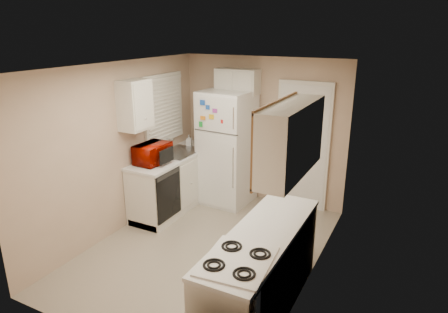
% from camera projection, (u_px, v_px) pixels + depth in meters
% --- Properties ---
extents(floor, '(3.80, 3.80, 0.00)m').
position_uv_depth(floor, '(207.00, 248.00, 5.37)').
color(floor, '#B4A895').
rests_on(floor, ground).
extents(ceiling, '(3.80, 3.80, 0.00)m').
position_uv_depth(ceiling, '(204.00, 66.00, 4.63)').
color(ceiling, white).
rests_on(ceiling, floor).
extents(wall_left, '(3.80, 3.80, 0.00)m').
position_uv_depth(wall_left, '(119.00, 149.00, 5.61)').
color(wall_left, tan).
rests_on(wall_left, floor).
extents(wall_right, '(3.80, 3.80, 0.00)m').
position_uv_depth(wall_right, '(316.00, 183.00, 4.39)').
color(wall_right, tan).
rests_on(wall_right, floor).
extents(wall_back, '(2.80, 2.80, 0.00)m').
position_uv_depth(wall_back, '(263.00, 130.00, 6.61)').
color(wall_back, tan).
rests_on(wall_back, floor).
extents(wall_front, '(2.80, 2.80, 0.00)m').
position_uv_depth(wall_front, '(95.00, 228.00, 3.40)').
color(wall_front, tan).
rests_on(wall_front, floor).
extents(left_counter, '(0.60, 1.80, 0.90)m').
position_uv_depth(left_counter, '(175.00, 181.00, 6.47)').
color(left_counter, silver).
rests_on(left_counter, floor).
extents(dishwasher, '(0.03, 0.58, 0.72)m').
position_uv_depth(dishwasher, '(169.00, 195.00, 5.83)').
color(dishwasher, black).
rests_on(dishwasher, floor).
extents(sink, '(0.54, 0.74, 0.16)m').
position_uv_depth(sink, '(179.00, 155.00, 6.47)').
color(sink, gray).
rests_on(sink, left_counter).
extents(microwave, '(0.54, 0.31, 0.35)m').
position_uv_depth(microwave, '(153.00, 153.00, 5.91)').
color(microwave, '#960D00').
rests_on(microwave, left_counter).
extents(soap_bottle, '(0.11, 0.11, 0.20)m').
position_uv_depth(soap_bottle, '(189.00, 140.00, 6.78)').
color(soap_bottle, silver).
rests_on(soap_bottle, left_counter).
extents(window_blinds, '(0.10, 0.98, 1.08)m').
position_uv_depth(window_blinds, '(164.00, 108.00, 6.36)').
color(window_blinds, silver).
rests_on(window_blinds, wall_left).
extents(upper_cabinet_left, '(0.30, 0.45, 0.70)m').
position_uv_depth(upper_cabinet_left, '(135.00, 105.00, 5.55)').
color(upper_cabinet_left, silver).
rests_on(upper_cabinet_left, wall_left).
extents(refrigerator, '(0.82, 0.80, 1.88)m').
position_uv_depth(refrigerator, '(227.00, 148.00, 6.55)').
color(refrigerator, white).
rests_on(refrigerator, floor).
extents(cabinet_over_fridge, '(0.70, 0.30, 0.40)m').
position_uv_depth(cabinet_over_fridge, '(237.00, 81.00, 6.41)').
color(cabinet_over_fridge, silver).
rests_on(cabinet_over_fridge, wall_back).
extents(interior_door, '(0.86, 0.06, 2.08)m').
position_uv_depth(interior_door, '(302.00, 147.00, 6.33)').
color(interior_door, white).
rests_on(interior_door, floor).
extents(right_counter, '(0.60, 2.00, 0.90)m').
position_uv_depth(right_counter, '(261.00, 272.00, 4.08)').
color(right_counter, silver).
rests_on(right_counter, floor).
extents(stove, '(0.63, 0.75, 0.85)m').
position_uv_depth(stove, '(237.00, 307.00, 3.60)').
color(stove, white).
rests_on(stove, floor).
extents(upper_cabinet_right, '(0.30, 1.20, 0.70)m').
position_uv_depth(upper_cabinet_right, '(292.00, 139.00, 3.85)').
color(upper_cabinet_right, silver).
rests_on(upper_cabinet_right, wall_right).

